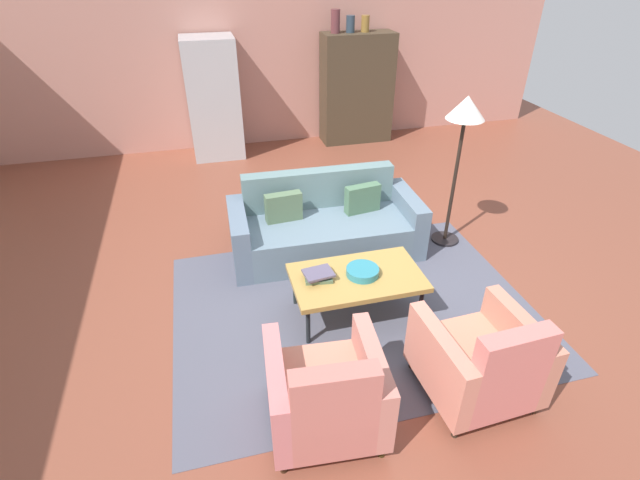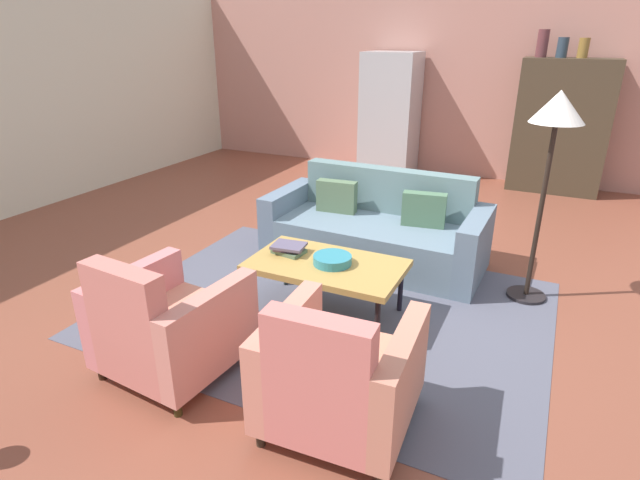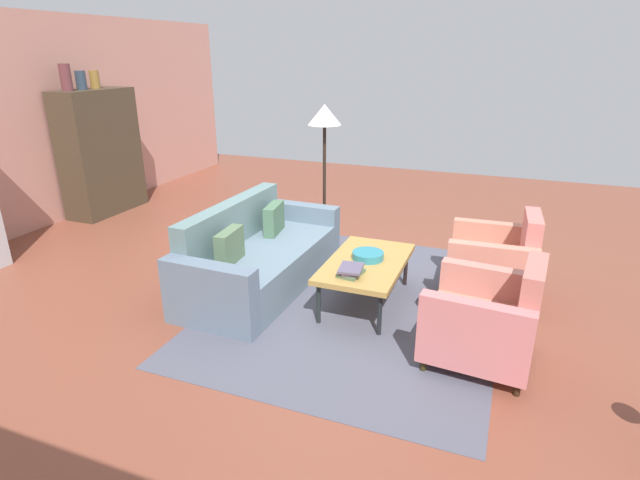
# 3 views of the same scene
# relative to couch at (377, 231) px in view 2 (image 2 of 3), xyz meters

# --- Properties ---
(ground_plane) EXTENTS (11.51, 11.51, 0.00)m
(ground_plane) POSITION_rel_couch_xyz_m (0.25, -0.53, -0.29)
(ground_plane) COLOR brown
(wall_back) EXTENTS (9.59, 0.12, 2.80)m
(wall_back) POSITION_rel_couch_xyz_m (0.25, 3.68, 1.11)
(wall_back) COLOR tan
(wall_back) RESTS_ON ground
(wall_left) EXTENTS (0.12, 8.42, 2.80)m
(wall_left) POSITION_rel_couch_xyz_m (-4.54, -0.53, 1.11)
(wall_left) COLOR beige
(wall_left) RESTS_ON ground
(area_rug) EXTENTS (3.40, 2.60, 0.01)m
(area_rug) POSITION_rel_couch_xyz_m (-0.00, -1.14, -0.28)
(area_rug) COLOR #525463
(area_rug) RESTS_ON ground
(couch) EXTENTS (2.12, 0.96, 0.86)m
(couch) POSITION_rel_couch_xyz_m (0.00, 0.00, 0.00)
(couch) COLOR slate
(couch) RESTS_ON ground
(coffee_table) EXTENTS (1.20, 0.70, 0.44)m
(coffee_table) POSITION_rel_couch_xyz_m (-0.00, -1.19, 0.12)
(coffee_table) COLOR black
(coffee_table) RESTS_ON ground
(armchair_left) EXTENTS (0.87, 0.87, 0.88)m
(armchair_left) POSITION_rel_couch_xyz_m (-0.61, -2.35, 0.06)
(armchair_left) COLOR #2F2712
(armchair_left) RESTS_ON ground
(armchair_right) EXTENTS (0.84, 0.84, 0.88)m
(armchair_right) POSITION_rel_couch_xyz_m (0.60, -2.35, 0.06)
(armchair_right) COLOR #2D221B
(armchair_right) RESTS_ON ground
(fruit_bowl) EXTENTS (0.30, 0.30, 0.07)m
(fruit_bowl) POSITION_rel_couch_xyz_m (0.05, -1.19, 0.19)
(fruit_bowl) COLOR teal
(fruit_bowl) RESTS_ON coffee_table
(book_stack) EXTENTS (0.28, 0.23, 0.08)m
(book_stack) POSITION_rel_couch_xyz_m (-0.36, -1.15, 0.19)
(book_stack) COLOR #536D52
(book_stack) RESTS_ON coffee_table
(cabinet) EXTENTS (1.20, 0.51, 1.80)m
(cabinet) POSITION_rel_couch_xyz_m (1.47, 3.33, 0.61)
(cabinet) COLOR #423626
(cabinet) RESTS_ON ground
(vase_tall) EXTENTS (0.15, 0.15, 0.35)m
(vase_tall) POSITION_rel_couch_xyz_m (1.07, 3.33, 1.69)
(vase_tall) COLOR brown
(vase_tall) RESTS_ON cabinet
(vase_round) EXTENTS (0.14, 0.14, 0.25)m
(vase_round) POSITION_rel_couch_xyz_m (1.32, 3.33, 1.64)
(vase_round) COLOR #2B3B49
(vase_round) RESTS_ON cabinet
(vase_small) EXTENTS (0.13, 0.13, 0.25)m
(vase_small) POSITION_rel_couch_xyz_m (1.57, 3.33, 1.64)
(vase_small) COLOR olive
(vase_small) RESTS_ON cabinet
(refrigerator) EXTENTS (0.80, 0.73, 1.85)m
(refrigerator) POSITION_rel_couch_xyz_m (-0.96, 3.23, 0.64)
(refrigerator) COLOR #B7BABF
(refrigerator) RESTS_ON ground
(floor_lamp) EXTENTS (0.40, 0.40, 1.72)m
(floor_lamp) POSITION_rel_couch_xyz_m (1.44, -0.21, 1.16)
(floor_lamp) COLOR black
(floor_lamp) RESTS_ON ground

